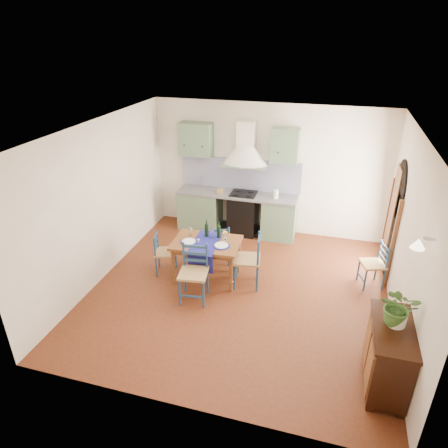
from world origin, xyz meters
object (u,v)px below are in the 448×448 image
(sideboard, at_px, (388,354))
(potted_plant, at_px, (399,307))
(chair_near, at_px, (194,273))
(dining_table, at_px, (207,246))

(sideboard, distance_m, potted_plant, 0.67)
(chair_near, height_order, potted_plant, potted_plant)
(sideboard, height_order, potted_plant, potted_plant)
(sideboard, bearing_deg, dining_table, 149.52)
(chair_near, distance_m, sideboard, 3.12)
(dining_table, height_order, sideboard, dining_table)
(chair_near, bearing_deg, dining_table, 88.55)
(potted_plant, bearing_deg, sideboard, -97.48)
(chair_near, bearing_deg, sideboard, -20.09)
(dining_table, bearing_deg, potted_plant, -29.32)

